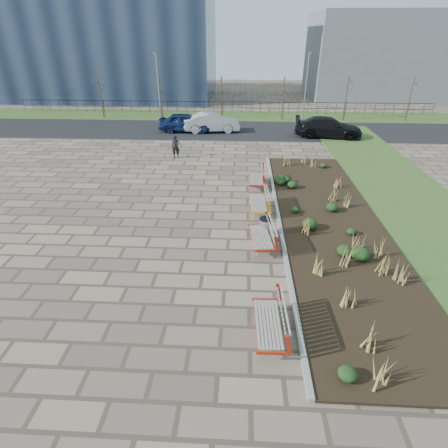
# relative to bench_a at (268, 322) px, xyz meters

# --- Properties ---
(ground) EXTENTS (120.00, 120.00, 0.00)m
(ground) POSITION_rel_bench_a_xyz_m (-3.00, 1.92, -0.50)
(ground) COLOR #83725A
(ground) RESTS_ON ground
(planting_bed) EXTENTS (4.50, 18.00, 0.10)m
(planting_bed) POSITION_rel_bench_a_xyz_m (3.25, 6.92, -0.45)
(planting_bed) COLOR black
(planting_bed) RESTS_ON ground
(planting_curb) EXTENTS (0.16, 18.00, 0.15)m
(planting_curb) POSITION_rel_bench_a_xyz_m (0.92, 6.92, -0.42)
(planting_curb) COLOR gray
(planting_curb) RESTS_ON ground
(grass_verge_near) EXTENTS (5.00, 38.00, 0.04)m
(grass_verge_near) POSITION_rel_bench_a_xyz_m (8.00, 6.92, -0.48)
(grass_verge_near) COLOR #33511E
(grass_verge_near) RESTS_ON ground
(grass_verge_far) EXTENTS (80.00, 5.00, 0.04)m
(grass_verge_far) POSITION_rel_bench_a_xyz_m (-3.00, 29.92, -0.48)
(grass_verge_far) COLOR #33511E
(grass_verge_far) RESTS_ON ground
(road) EXTENTS (80.00, 7.00, 0.02)m
(road) POSITION_rel_bench_a_xyz_m (-3.00, 23.92, -0.49)
(road) COLOR black
(road) RESTS_ON ground
(bench_a) EXTENTS (0.97, 2.13, 1.00)m
(bench_a) POSITION_rel_bench_a_xyz_m (0.00, 0.00, 0.00)
(bench_a) COLOR #B6230C
(bench_a) RESTS_ON ground
(bench_b) EXTENTS (1.13, 2.19, 1.00)m
(bench_b) POSITION_rel_bench_a_xyz_m (0.00, 4.78, 0.00)
(bench_b) COLOR #A21B0A
(bench_b) RESTS_ON ground
(bench_c) EXTENTS (0.99, 2.14, 1.00)m
(bench_c) POSITION_rel_bench_a_xyz_m (0.00, 7.93, 0.00)
(bench_c) COLOR #E7A70C
(bench_c) RESTS_ON ground
(bench_d) EXTENTS (0.97, 2.13, 1.00)m
(bench_d) POSITION_rel_bench_a_xyz_m (0.00, 11.12, 0.00)
(bench_d) COLOR #B20B15
(bench_d) RESTS_ON ground
(litter_bin) EXTENTS (0.50, 0.50, 0.85)m
(litter_bin) POSITION_rel_bench_a_xyz_m (0.19, 5.54, -0.07)
(litter_bin) COLOR #B2B2B7
(litter_bin) RESTS_ON ground
(pedestrian) EXTENTS (0.61, 0.45, 1.54)m
(pedestrian) POSITION_rel_bench_a_xyz_m (-5.40, 15.99, 0.27)
(pedestrian) COLOR black
(pedestrian) RESTS_ON ground
(car_blue) EXTENTS (4.63, 1.89, 1.57)m
(car_blue) POSITION_rel_bench_a_xyz_m (-5.79, 23.24, 0.31)
(car_blue) COLOR #11204C
(car_blue) RESTS_ON road
(car_silver) EXTENTS (4.96, 2.24, 1.58)m
(car_silver) POSITION_rel_bench_a_xyz_m (-3.52, 23.27, 0.31)
(car_silver) COLOR #AAADB2
(car_silver) RESTS_ON road
(car_black) EXTENTS (5.67, 2.88, 1.58)m
(car_black) POSITION_rel_bench_a_xyz_m (6.19, 22.04, 0.31)
(car_black) COLOR black
(car_black) RESTS_ON road
(tree_a) EXTENTS (1.40, 1.40, 4.00)m
(tree_a) POSITION_rel_bench_a_xyz_m (-15.00, 28.42, 1.54)
(tree_a) COLOR #4C3D2D
(tree_a) RESTS_ON grass_verge_far
(tree_b) EXTENTS (1.40, 1.40, 4.00)m
(tree_b) POSITION_rel_bench_a_xyz_m (-9.00, 28.42, 1.54)
(tree_b) COLOR #4C3D2D
(tree_b) RESTS_ON grass_verge_far
(tree_c) EXTENTS (1.40, 1.40, 4.00)m
(tree_c) POSITION_rel_bench_a_xyz_m (-3.00, 28.42, 1.54)
(tree_c) COLOR #4C3D2D
(tree_c) RESTS_ON grass_verge_far
(tree_d) EXTENTS (1.40, 1.40, 4.00)m
(tree_d) POSITION_rel_bench_a_xyz_m (3.00, 28.42, 1.54)
(tree_d) COLOR #4C3D2D
(tree_d) RESTS_ON grass_verge_far
(tree_e) EXTENTS (1.40, 1.40, 4.00)m
(tree_e) POSITION_rel_bench_a_xyz_m (9.00, 28.42, 1.54)
(tree_e) COLOR #4C3D2D
(tree_e) RESTS_ON grass_verge_far
(tree_f) EXTENTS (1.40, 1.40, 4.00)m
(tree_f) POSITION_rel_bench_a_xyz_m (15.00, 28.42, 1.54)
(tree_f) COLOR #4C3D2D
(tree_f) RESTS_ON grass_verge_far
(lamp_west) EXTENTS (0.24, 0.60, 6.00)m
(lamp_west) POSITION_rel_bench_a_xyz_m (-9.00, 27.92, 2.54)
(lamp_west) COLOR gray
(lamp_west) RESTS_ON grass_verge_far
(lamp_east) EXTENTS (0.24, 0.60, 6.00)m
(lamp_east) POSITION_rel_bench_a_xyz_m (5.00, 27.92, 2.54)
(lamp_east) COLOR gray
(lamp_east) RESTS_ON grass_verge_far
(railing_fence) EXTENTS (44.00, 0.10, 1.20)m
(railing_fence) POSITION_rel_bench_a_xyz_m (-3.00, 31.42, 0.14)
(railing_fence) COLOR black
(railing_fence) RESTS_ON grass_verge_far
(building_glass) EXTENTS (40.00, 14.00, 15.00)m
(building_glass) POSITION_rel_bench_a_xyz_m (-25.00, 41.92, 7.00)
(building_glass) COLOR #192338
(building_glass) RESTS_ON ground
(building_grey) EXTENTS (18.00, 12.00, 10.00)m
(building_grey) POSITION_rel_bench_a_xyz_m (17.00, 43.92, 4.50)
(building_grey) COLOR slate
(building_grey) RESTS_ON ground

